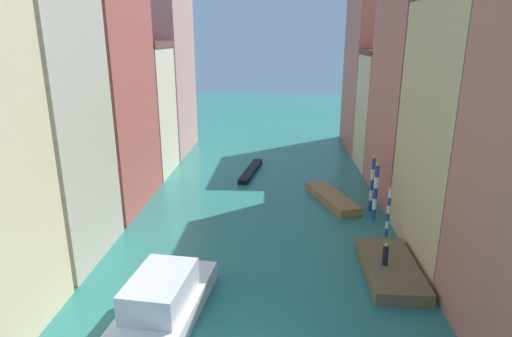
{
  "coord_description": "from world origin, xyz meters",
  "views": [
    {
      "loc": [
        1.47,
        -15.67,
        14.44
      ],
      "look_at": [
        -0.95,
        26.42,
        1.5
      ],
      "focal_mm": 29.91,
      "sensor_mm": 36.0,
      "label": 1
    }
  ],
  "objects_px": {
    "mooring_pole_1": "(376,191)",
    "vaporetto_white": "(161,304)",
    "mooring_pole_2": "(372,183)",
    "motorboat_0": "(332,198)",
    "waterfront_dock": "(390,268)",
    "person_on_dock": "(385,255)",
    "gondola_black": "(251,171)",
    "mooring_pole_0": "(388,211)"
  },
  "relations": [
    {
      "from": "mooring_pole_2",
      "to": "vaporetto_white",
      "type": "height_order",
      "value": "mooring_pole_2"
    },
    {
      "from": "mooring_pole_1",
      "to": "vaporetto_white",
      "type": "xyz_separation_m",
      "value": [
        -13.96,
        -14.05,
        -1.53
      ]
    },
    {
      "from": "mooring_pole_2",
      "to": "gondola_black",
      "type": "height_order",
      "value": "mooring_pole_2"
    },
    {
      "from": "mooring_pole_2",
      "to": "vaporetto_white",
      "type": "relative_size",
      "value": 0.52
    },
    {
      "from": "waterfront_dock",
      "to": "mooring_pole_1",
      "type": "distance_m",
      "value": 8.9
    },
    {
      "from": "mooring_pole_2",
      "to": "motorboat_0",
      "type": "distance_m",
      "value": 4.22
    },
    {
      "from": "person_on_dock",
      "to": "gondola_black",
      "type": "height_order",
      "value": "person_on_dock"
    },
    {
      "from": "mooring_pole_1",
      "to": "gondola_black",
      "type": "bearing_deg",
      "value": 132.2
    },
    {
      "from": "mooring_pole_1",
      "to": "mooring_pole_2",
      "type": "bearing_deg",
      "value": 86.56
    },
    {
      "from": "waterfront_dock",
      "to": "mooring_pole_2",
      "type": "distance_m",
      "value": 10.9
    },
    {
      "from": "person_on_dock",
      "to": "mooring_pole_2",
      "type": "bearing_deg",
      "value": 83.32
    },
    {
      "from": "mooring_pole_2",
      "to": "vaporetto_white",
      "type": "xyz_separation_m",
      "value": [
        -14.08,
        -16.09,
        -1.53
      ]
    },
    {
      "from": "mooring_pole_0",
      "to": "vaporetto_white",
      "type": "relative_size",
      "value": 0.41
    },
    {
      "from": "waterfront_dock",
      "to": "vaporetto_white",
      "type": "xyz_separation_m",
      "value": [
        -13.24,
        -5.44,
        0.61
      ]
    },
    {
      "from": "mooring_pole_2",
      "to": "gondola_black",
      "type": "xyz_separation_m",
      "value": [
        -11.15,
        10.12,
        -2.3
      ]
    },
    {
      "from": "gondola_black",
      "to": "person_on_dock",
      "type": "bearing_deg",
      "value": -64.83
    },
    {
      "from": "mooring_pole_2",
      "to": "waterfront_dock",
      "type": "bearing_deg",
      "value": -94.47
    },
    {
      "from": "waterfront_dock",
      "to": "gondola_black",
      "type": "distance_m",
      "value": 23.19
    },
    {
      "from": "mooring_pole_0",
      "to": "mooring_pole_2",
      "type": "distance_m",
      "value": 5.11
    },
    {
      "from": "mooring_pole_0",
      "to": "gondola_black",
      "type": "bearing_deg",
      "value": 126.81
    },
    {
      "from": "person_on_dock",
      "to": "gondola_black",
      "type": "distance_m",
      "value": 23.24
    },
    {
      "from": "waterfront_dock",
      "to": "mooring_pole_2",
      "type": "relative_size",
      "value": 1.43
    },
    {
      "from": "vaporetto_white",
      "to": "motorboat_0",
      "type": "xyz_separation_m",
      "value": [
        10.97,
        17.93,
        -0.64
      ]
    },
    {
      "from": "mooring_pole_0",
      "to": "gondola_black",
      "type": "distance_m",
      "value": 19.07
    },
    {
      "from": "mooring_pole_1",
      "to": "vaporetto_white",
      "type": "height_order",
      "value": "mooring_pole_1"
    },
    {
      "from": "motorboat_0",
      "to": "gondola_black",
      "type": "bearing_deg",
      "value": 134.13
    },
    {
      "from": "mooring_pole_1",
      "to": "vaporetto_white",
      "type": "distance_m",
      "value": 19.86
    },
    {
      "from": "mooring_pole_2",
      "to": "person_on_dock",
      "type": "bearing_deg",
      "value": -96.68
    },
    {
      "from": "mooring_pole_0",
      "to": "motorboat_0",
      "type": "xyz_separation_m",
      "value": [
        -3.34,
        6.92,
        -1.65
      ]
    },
    {
      "from": "person_on_dock",
      "to": "vaporetto_white",
      "type": "relative_size",
      "value": 0.16
    },
    {
      "from": "gondola_black",
      "to": "mooring_pole_2",
      "type": "bearing_deg",
      "value": -42.23
    },
    {
      "from": "person_on_dock",
      "to": "mooring_pole_0",
      "type": "height_order",
      "value": "mooring_pole_0"
    },
    {
      "from": "mooring_pole_2",
      "to": "motorboat_0",
      "type": "relative_size",
      "value": 0.63
    },
    {
      "from": "waterfront_dock",
      "to": "mooring_pole_1",
      "type": "bearing_deg",
      "value": 85.28
    },
    {
      "from": "gondola_black",
      "to": "motorboat_0",
      "type": "xyz_separation_m",
      "value": [
        8.04,
        -8.28,
        0.12
      ]
    },
    {
      "from": "waterfront_dock",
      "to": "vaporetto_white",
      "type": "relative_size",
      "value": 0.74
    },
    {
      "from": "mooring_pole_1",
      "to": "gondola_black",
      "type": "height_order",
      "value": "mooring_pole_1"
    },
    {
      "from": "person_on_dock",
      "to": "mooring_pole_2",
      "type": "relative_size",
      "value": 0.3
    },
    {
      "from": "person_on_dock",
      "to": "mooring_pole_2",
      "type": "distance_m",
      "value": 11.01
    },
    {
      "from": "mooring_pole_2",
      "to": "gondola_black",
      "type": "bearing_deg",
      "value": 137.77
    },
    {
      "from": "person_on_dock",
      "to": "mooring_pole_1",
      "type": "relative_size",
      "value": 0.3
    },
    {
      "from": "waterfront_dock",
      "to": "vaporetto_white",
      "type": "height_order",
      "value": "vaporetto_white"
    }
  ]
}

